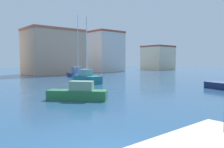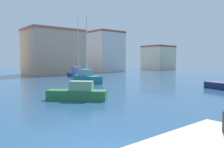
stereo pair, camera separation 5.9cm
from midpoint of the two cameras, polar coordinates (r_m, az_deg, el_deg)
name	(u,v)px [view 2 (the right image)]	position (r m, az deg, el deg)	size (l,w,h in m)	color
water	(100,82)	(31.12, -3.04, -2.02)	(160.00, 160.00, 0.00)	navy
sailboat_teal_far_left	(86,77)	(30.10, -6.39, -0.87)	(1.90, 5.12, 8.61)	#1E707A
motorboat_green_outer_mooring	(78,93)	(17.00, -8.46, -4.74)	(3.88, 4.05, 1.39)	#28703D
sailboat_blue_inner_mooring	(78,73)	(42.67, -8.49, 0.16)	(4.29, 7.62, 11.31)	#233D93
yacht_club	(54,52)	(52.13, -14.44, 5.44)	(12.17, 8.61, 9.87)	tan
warehouse_block	(104,52)	(63.89, -2.09, 5.66)	(8.51, 9.46, 11.07)	beige
waterfront_apartments	(158,58)	(79.44, 11.59, 4.05)	(9.15, 8.35, 8.10)	beige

